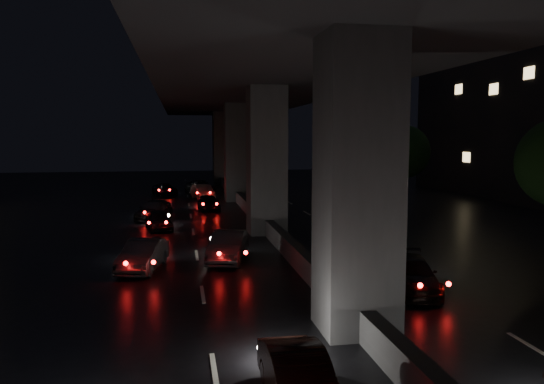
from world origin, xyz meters
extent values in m
plane|color=black|center=(0.00, 0.00, 0.00)|extent=(120.00, 120.00, 0.00)
cube|color=#353538|center=(0.00, -10.00, 4.00)|extent=(2.00, 2.00, 8.00)
cube|color=#353538|center=(0.00, 5.00, 4.00)|extent=(2.00, 2.00, 8.00)
cube|color=#353538|center=(0.00, 20.00, 4.00)|extent=(2.00, 2.00, 8.00)
cube|color=#353538|center=(0.00, 35.00, 4.00)|extent=(2.00, 2.00, 8.00)
cube|color=black|center=(0.00, 5.00, 8.75)|extent=(12.00, 80.00, 1.50)
cube|color=#353538|center=(-5.80, 5.00, 10.00)|extent=(0.40, 80.00, 1.00)
cube|color=#353538|center=(5.80, 5.00, 10.00)|extent=(0.40, 80.00, 1.00)
cube|color=#353538|center=(0.00, 5.00, 0.42)|extent=(0.45, 70.00, 0.85)
cube|color=black|center=(27.00, 20.00, 7.50)|extent=(12.00, 22.00, 15.00)
cylinder|color=black|center=(11.00, 12.00, 1.40)|extent=(0.44, 0.44, 2.80)
sphere|color=black|center=(11.00, 12.00, 4.22)|extent=(3.80, 3.80, 3.80)
cylinder|color=black|center=(11.00, 28.00, 1.40)|extent=(0.44, 0.44, 2.80)
sphere|color=black|center=(11.00, 28.00, 4.22)|extent=(3.80, 3.80, 3.80)
cylinder|color=#2D2D33|center=(11.50, 18.00, 4.50)|extent=(0.18, 0.18, 9.00)
cube|color=#2D2D33|center=(10.40, 18.00, 8.90)|extent=(2.40, 0.10, 0.10)
sphere|color=#FBA532|center=(9.30, 18.00, 8.70)|extent=(0.44, 0.44, 0.44)
imported|color=black|center=(-2.45, -13.77, 0.55)|extent=(1.21, 3.34, 1.10)
imported|color=black|center=(3.10, -6.78, 0.57)|extent=(2.53, 4.21, 1.14)
imported|color=black|center=(-6.19, -2.25, 0.59)|extent=(2.02, 3.79, 1.19)
imported|color=#242326|center=(-2.71, -1.31, 0.63)|extent=(2.21, 4.03, 1.26)
imported|color=black|center=(-5.91, 7.14, 0.55)|extent=(1.84, 3.40, 1.10)
imported|color=black|center=(-6.34, 11.06, 0.59)|extent=(2.62, 4.36, 1.18)
imported|color=black|center=(-2.66, 14.59, 0.56)|extent=(1.67, 3.44, 1.13)
imported|color=#554F49|center=(-2.77, 21.62, 0.63)|extent=(2.02, 3.99, 1.25)
imported|color=black|center=(-2.86, 24.97, 0.66)|extent=(2.81, 5.03, 1.33)
imported|color=black|center=(-6.03, 25.08, 0.54)|extent=(2.54, 4.19, 1.09)
imported|color=slate|center=(3.10, 30.27, 0.57)|extent=(1.37, 3.34, 1.13)
camera|label=1|loc=(-4.70, -23.54, 5.30)|focal=35.00mm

